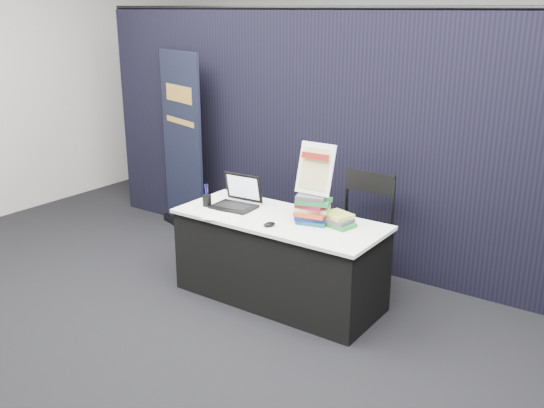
{
  "coord_description": "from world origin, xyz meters",
  "views": [
    {
      "loc": [
        2.71,
        -3.39,
        2.43
      ],
      "look_at": [
        -0.07,
        0.55,
        0.85
      ],
      "focal_mm": 40.0,
      "sensor_mm": 36.0,
      "label": 1
    }
  ],
  "objects": [
    {
      "name": "book_stack_short",
      "position": [
        0.5,
        0.66,
        0.8
      ],
      "size": [
        0.26,
        0.22,
        0.1
      ],
      "rotation": [
        0.0,
        0.0,
        -0.22
      ],
      "color": "#1F7535",
      "rests_on": "display_table"
    },
    {
      "name": "book_stack_tall",
      "position": [
        0.29,
        0.6,
        0.87
      ],
      "size": [
        0.29,
        0.25,
        0.24
      ],
      "rotation": [
        0.0,
        0.0,
        0.23
      ],
      "color": "navy",
      "rests_on": "display_table"
    },
    {
      "name": "brochure_left",
      "position": [
        -0.72,
        0.3,
        0.75
      ],
      "size": [
        0.3,
        0.24,
        0.0
      ],
      "primitive_type": "cube",
      "rotation": [
        0.0,
        0.0,
        -0.16
      ],
      "color": "silver",
      "rests_on": "display_table"
    },
    {
      "name": "brochure_mid",
      "position": [
        -0.72,
        0.33,
        0.75
      ],
      "size": [
        0.32,
        0.25,
        0.0
      ],
      "primitive_type": "cube",
      "rotation": [
        0.0,
        0.0,
        -0.12
      ],
      "color": "white",
      "rests_on": "display_table"
    },
    {
      "name": "drape_partition",
      "position": [
        0.0,
        1.6,
        1.2
      ],
      "size": [
        6.0,
        0.08,
        2.4
      ],
      "primitive_type": "cube",
      "color": "black",
      "rests_on": "floor"
    },
    {
      "name": "stacking_chair",
      "position": [
        0.47,
        1.08,
        0.59
      ],
      "size": [
        0.5,
        0.51,
        1.06
      ],
      "rotation": [
        0.0,
        0.0,
        0.06
      ],
      "color": "black",
      "rests_on": "floor"
    },
    {
      "name": "pen_cup",
      "position": [
        -0.69,
        0.43,
        0.8
      ],
      "size": [
        0.09,
        0.09,
        0.1
      ],
      "primitive_type": "cylinder",
      "rotation": [
        0.0,
        0.0,
        0.08
      ],
      "color": "black",
      "rests_on": "display_table"
    },
    {
      "name": "info_sign",
      "position": [
        0.29,
        0.63,
        1.19
      ],
      "size": [
        0.31,
        0.15,
        0.43
      ],
      "rotation": [
        0.0,
        0.0,
        0.01
      ],
      "color": "black",
      "rests_on": "book_stack_tall"
    },
    {
      "name": "floor",
      "position": [
        0.0,
        0.0,
        0.0
      ],
      "size": [
        8.0,
        8.0,
        0.0
      ],
      "primitive_type": "plane",
      "color": "black",
      "rests_on": "ground"
    },
    {
      "name": "brochure_right",
      "position": [
        -0.38,
        0.29,
        0.75
      ],
      "size": [
        0.36,
        0.3,
        0.0
      ],
      "primitive_type": "cube",
      "rotation": [
        0.0,
        0.0,
        0.3
      ],
      "color": "white",
      "rests_on": "display_table"
    },
    {
      "name": "laptop",
      "position": [
        -0.47,
        0.57,
        0.81
      ],
      "size": [
        0.39,
        0.32,
        0.28
      ],
      "rotation": [
        0.0,
        0.0,
        0.07
      ],
      "color": "black",
      "rests_on": "display_table"
    },
    {
      "name": "wall_back",
      "position": [
        0.0,
        4.0,
        1.75
      ],
      "size": [
        8.0,
        0.02,
        3.5
      ],
      "primitive_type": "cube",
      "color": "#B8B5AD",
      "rests_on": "floor"
    },
    {
      "name": "mouse",
      "position": [
        0.06,
        0.33,
        0.77
      ],
      "size": [
        0.1,
        0.12,
        0.03
      ],
      "primitive_type": "ellipsoid",
      "rotation": [
        0.0,
        0.0,
        -0.36
      ],
      "color": "black",
      "rests_on": "display_table"
    },
    {
      "name": "display_table",
      "position": [
        0.0,
        0.55,
        0.38
      ],
      "size": [
        1.8,
        0.75,
        0.75
      ],
      "color": "black",
      "rests_on": "floor"
    },
    {
      "name": "pullup_banner",
      "position": [
        -1.87,
        1.37,
        0.88
      ],
      "size": [
        0.83,
        0.35,
        1.99
      ],
      "rotation": [
        0.0,
        0.0,
        -0.31
      ],
      "color": "black",
      "rests_on": "floor"
    }
  ]
}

